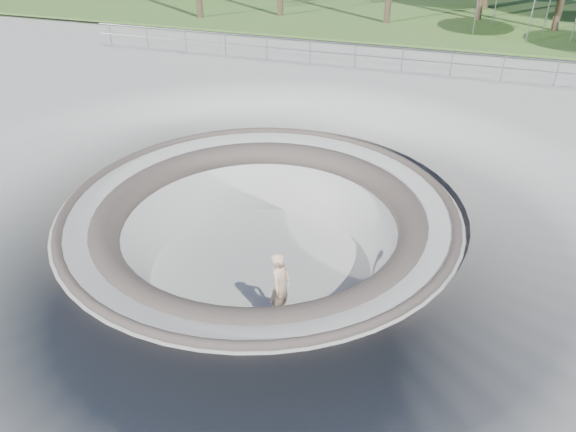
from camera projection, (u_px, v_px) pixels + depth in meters
The scene contains 6 objects.
ground at pixel (260, 207), 14.58m from camera, with size 180.00×180.00×0.00m, color #999894.
skate_bowl at pixel (261, 264), 15.54m from camera, with size 14.00×14.00×4.10m.
distant_hills at pixel (465, 19), 63.64m from camera, with size 103.20×45.00×28.60m.
safety_railing at pixel (355, 56), 23.94m from camera, with size 25.00×0.06×1.03m.
skateboard at pixel (281, 317), 13.70m from camera, with size 0.84×0.44×0.08m.
skater at pixel (280, 287), 13.20m from camera, with size 0.68×0.44×1.85m, color #D2AB88.
Camera 1 is at (4.47, -11.71, 7.49)m, focal length 35.00 mm.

